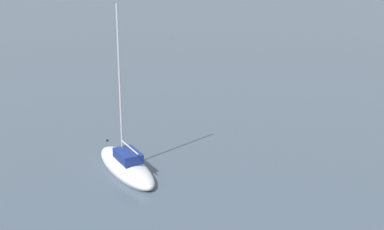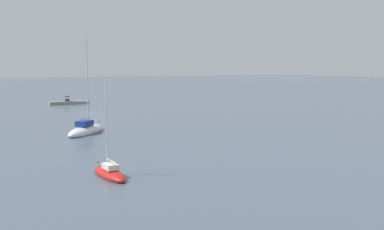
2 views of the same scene
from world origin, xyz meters
The scene contains 7 objects.
ground_plane centered at (0.00, 0.00, 0.00)m, with size 500.00×500.00×0.00m, color #475666.
seawall_pier centered at (0.00, -20.92, 0.35)m, with size 8.78×1.95×0.69m.
person_seated_brown_left centered at (0.12, -20.93, 0.95)m, with size 0.41×0.62×0.73m.
person_seated_maroon_right centered at (0.68, -20.82, 0.95)m, with size 0.41×0.62×0.73m.
umbrella_open_black centered at (0.40, -20.95, 1.82)m, with size 1.43×1.43×1.31m.
sailboat_red_near centered at (12.61, 48.95, 0.27)m, with size 1.93×5.56×8.01m.
sailboat_white_mid centered at (8.21, 25.06, 0.43)m, with size 7.52×8.12×12.68m.
Camera 2 is at (23.49, 84.03, 8.88)m, focal length 43.40 mm.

